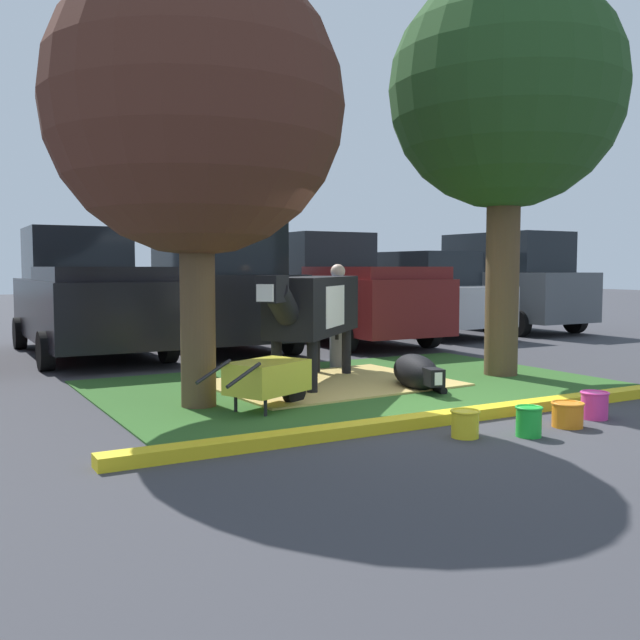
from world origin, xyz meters
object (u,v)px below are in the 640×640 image
(calf_lying, at_px, (417,372))
(pickup_truck_black, at_px, (86,296))
(bucket_orange, at_px, (568,414))
(cow_holstein, at_px, (312,307))
(bucket_yellow, at_px, (465,423))
(bucket_pink, at_px, (595,405))
(suv_dark_grey, at_px, (505,282))
(suv_black, at_px, (215,286))
(person_handler, at_px, (338,313))
(sedan_silver, at_px, (426,295))
(pickup_truck_maroon, at_px, (341,292))
(shade_tree_right, at_px, (506,94))
(wheelbarrow, at_px, (269,378))
(bucket_green, at_px, (529,421))
(shade_tree_left, at_px, (195,107))

(calf_lying, bearing_deg, pickup_truck_black, 116.32)
(calf_lying, bearing_deg, bucket_orange, -89.83)
(cow_holstein, xyz_separation_m, calf_lying, (1.05, -1.02, -0.87))
(bucket_yellow, height_order, bucket_orange, bucket_yellow)
(bucket_pink, height_order, suv_dark_grey, suv_dark_grey)
(bucket_yellow, bearing_deg, pickup_truck_black, 102.06)
(pickup_truck_black, relative_size, suv_black, 1.17)
(person_handler, height_order, bucket_orange, person_handler)
(cow_holstein, bearing_deg, sedan_silver, 40.64)
(pickup_truck_black, bearing_deg, cow_holstein, -68.76)
(pickup_truck_maroon, bearing_deg, person_handler, -121.78)
(shade_tree_right, height_order, pickup_truck_black, shade_tree_right)
(suv_black, height_order, sedan_silver, suv_black)
(wheelbarrow, bearing_deg, bucket_green, -54.88)
(shade_tree_right, height_order, person_handler, shade_tree_right)
(cow_holstein, height_order, bucket_yellow, cow_holstein)
(shade_tree_left, xyz_separation_m, calf_lying, (2.97, -0.30, -3.24))
(bucket_yellow, xyz_separation_m, sedan_silver, (6.17, 8.57, 0.84))
(person_handler, xyz_separation_m, bucket_pink, (0.49, -4.65, -0.76))
(person_handler, relative_size, suv_black, 0.37)
(bucket_yellow, xyz_separation_m, bucket_orange, (1.23, -0.17, -0.01))
(bucket_orange, relative_size, pickup_truck_black, 0.06)
(sedan_silver, bearing_deg, wheelbarrow, -138.43)
(calf_lying, distance_m, bucket_pink, 2.50)
(pickup_truck_maroon, distance_m, suv_dark_grey, 5.29)
(shade_tree_right, xyz_separation_m, pickup_truck_black, (-4.94, 5.79, -3.10))
(bucket_orange, height_order, pickup_truck_black, pickup_truck_black)
(wheelbarrow, xyz_separation_m, suv_black, (1.69, 6.03, 0.88))
(shade_tree_right, height_order, suv_dark_grey, shade_tree_right)
(bucket_yellow, distance_m, suv_black, 8.23)
(person_handler, height_order, sedan_silver, sedan_silver)
(shade_tree_left, xyz_separation_m, suv_dark_grey, (10.54, 5.93, -2.21))
(bucket_yellow, height_order, pickup_truck_maroon, pickup_truck_maroon)
(bucket_pink, bearing_deg, suv_dark_grey, 51.09)
(calf_lying, relative_size, pickup_truck_maroon, 0.25)
(shade_tree_right, bearing_deg, bucket_green, -129.73)
(bucket_green, height_order, sedan_silver, sedan_silver)
(bucket_pink, bearing_deg, shade_tree_left, 142.53)
(bucket_yellow, height_order, suv_black, suv_black)
(calf_lying, distance_m, person_handler, 2.33)
(pickup_truck_black, bearing_deg, shade_tree_right, -49.50)
(bucket_yellow, bearing_deg, cow_holstein, 87.11)
(bucket_orange, relative_size, pickup_truck_maroon, 0.06)
(bucket_yellow, relative_size, bucket_pink, 0.94)
(wheelbarrow, distance_m, suv_black, 6.32)
(wheelbarrow, height_order, bucket_green, wheelbarrow)
(pickup_truck_maroon, bearing_deg, suv_black, -179.02)
(bucket_yellow, distance_m, pickup_truck_black, 8.82)
(shade_tree_left, bearing_deg, bucket_green, -52.12)
(cow_holstein, distance_m, sedan_silver, 7.91)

